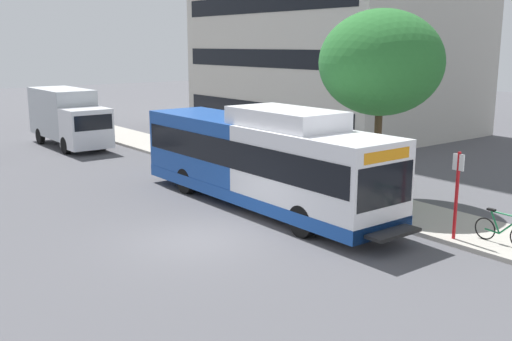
{
  "coord_description": "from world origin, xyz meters",
  "views": [
    {
      "loc": [
        -8.95,
        -14.38,
        5.75
      ],
      "look_at": [
        2.91,
        0.93,
        1.6
      ],
      "focal_mm": 41.42,
      "sensor_mm": 36.0,
      "label": 1
    }
  ],
  "objects_px": {
    "transit_bus": "(260,160)",
    "street_tree_near_stop": "(381,63)",
    "bus_stop_sign_pole": "(457,189)",
    "box_truck_background": "(68,116)",
    "bicycle_parked": "(503,230)"
  },
  "relations": [
    {
      "from": "bus_stop_sign_pole",
      "to": "box_truck_background",
      "type": "bearing_deg",
      "value": 96.7
    },
    {
      "from": "transit_bus",
      "to": "box_truck_background",
      "type": "relative_size",
      "value": 1.75
    },
    {
      "from": "transit_bus",
      "to": "street_tree_near_stop",
      "type": "height_order",
      "value": "street_tree_near_stop"
    },
    {
      "from": "transit_bus",
      "to": "street_tree_near_stop",
      "type": "distance_m",
      "value": 5.6
    },
    {
      "from": "bus_stop_sign_pole",
      "to": "box_truck_background",
      "type": "xyz_separation_m",
      "value": [
        -2.75,
        23.45,
        0.09
      ]
    },
    {
      "from": "transit_bus",
      "to": "box_truck_background",
      "type": "height_order",
      "value": "transit_bus"
    },
    {
      "from": "transit_bus",
      "to": "box_truck_background",
      "type": "xyz_separation_m",
      "value": [
        -0.75,
        16.77,
        0.04
      ]
    },
    {
      "from": "street_tree_near_stop",
      "to": "bicycle_parked",
      "type": "bearing_deg",
      "value": -103.04
    },
    {
      "from": "bicycle_parked",
      "to": "box_truck_background",
      "type": "relative_size",
      "value": 0.25
    },
    {
      "from": "bus_stop_sign_pole",
      "to": "bicycle_parked",
      "type": "height_order",
      "value": "bus_stop_sign_pole"
    },
    {
      "from": "transit_bus",
      "to": "street_tree_near_stop",
      "type": "xyz_separation_m",
      "value": [
        4.02,
        -1.92,
        3.39
      ]
    },
    {
      "from": "transit_bus",
      "to": "bicycle_parked",
      "type": "bearing_deg",
      "value": -71.28
    },
    {
      "from": "bicycle_parked",
      "to": "street_tree_near_stop",
      "type": "distance_m",
      "value": 7.57
    },
    {
      "from": "transit_bus",
      "to": "street_tree_near_stop",
      "type": "bearing_deg",
      "value": -25.49
    },
    {
      "from": "bus_stop_sign_pole",
      "to": "box_truck_background",
      "type": "height_order",
      "value": "box_truck_background"
    }
  ]
}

